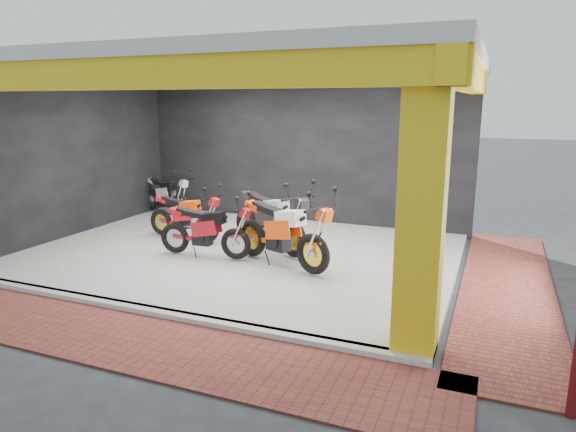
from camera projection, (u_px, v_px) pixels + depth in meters
name	position (u px, v px, depth m)	size (l,w,h in m)	color
ground	(184.00, 290.00, 8.23)	(80.00, 80.00, 0.00)	#2D2D30
showroom_floor	(241.00, 253.00, 10.02)	(8.00, 6.00, 0.10)	white
showroom_ceiling	(238.00, 65.00, 9.25)	(8.40, 6.40, 0.20)	beige
back_wall	(299.00, 152.00, 12.45)	(8.20, 0.20, 3.50)	black
left_wall	(72.00, 158.00, 11.18)	(0.20, 6.20, 3.50)	black
corner_column	(422.00, 210.00, 5.78)	(0.50, 0.50, 3.50)	gold
header_beam_front	(129.00, 74.00, 6.61)	(8.40, 0.30, 0.40)	gold
header_beam_right	(470.00, 78.00, 7.83)	(0.30, 6.40, 0.40)	gold
floor_kerb	(143.00, 310.00, 7.30)	(8.00, 0.20, 0.10)	white
paver_front	(105.00, 335.00, 6.60)	(9.00, 1.40, 0.03)	brown
paver_right	(507.00, 288.00, 8.25)	(1.40, 7.00, 0.03)	brown
moto_hero	(313.00, 234.00, 8.45)	(2.33, 0.86, 1.43)	#FC4A0A
moto_row_a	(293.00, 221.00, 9.40)	(2.31, 0.86, 1.41)	black
moto_row_b	(236.00, 229.00, 9.30)	(1.96, 0.72, 1.20)	red
moto_row_c	(207.00, 215.00, 10.49)	(1.90, 0.70, 1.16)	red
moto_row_d	(179.00, 195.00, 12.79)	(1.92, 0.71, 1.18)	#B2B5BA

